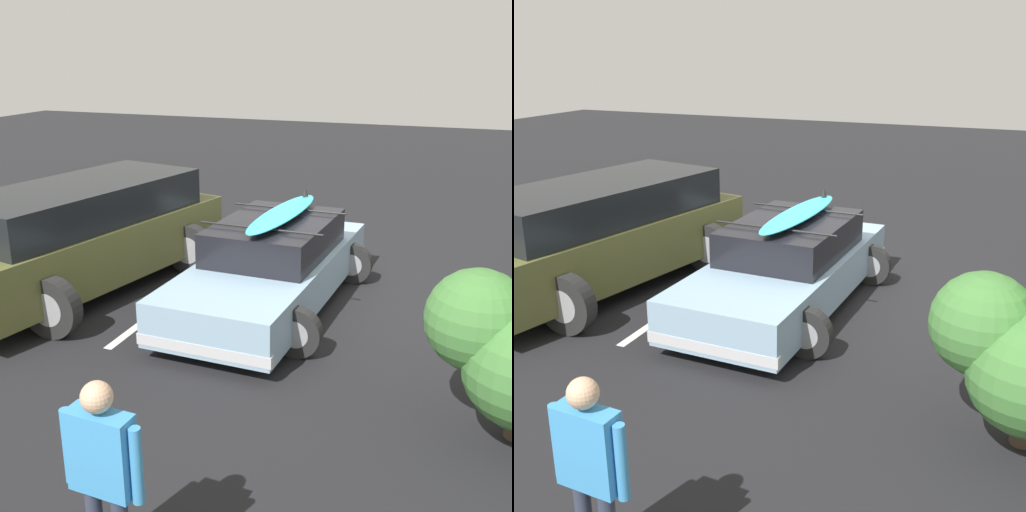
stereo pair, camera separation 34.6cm
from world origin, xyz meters
The scene contains 5 objects.
ground_plane centered at (0.00, 0.00, -0.01)m, with size 44.00×44.00×0.02m, color black.
parking_stripe centered at (1.83, 0.56, 0.00)m, with size 4.15×0.12×0.00m, color silver.
sedan_car centered at (0.38, 0.51, 0.60)m, with size 2.45×4.52×1.53m.
suv_car centered at (3.28, 0.93, 0.88)m, with size 3.16×5.23×1.68m.
person_bystander centered at (-0.27, 5.78, 0.97)m, with size 0.63×0.22×1.62m.
Camera 2 is at (-2.82, 8.68, 3.67)m, focal length 45.00 mm.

